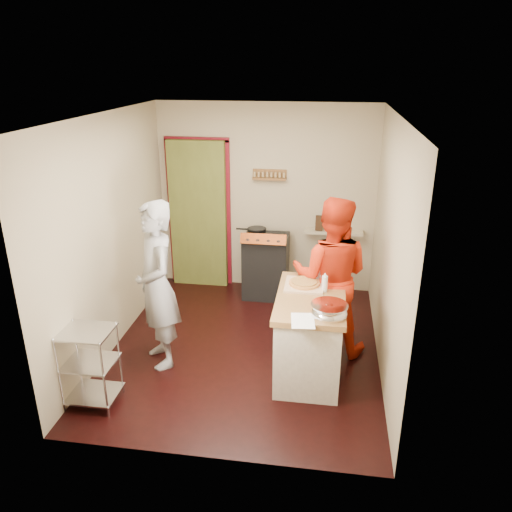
# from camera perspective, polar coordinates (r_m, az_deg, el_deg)

# --- Properties ---
(floor) EXTENTS (3.50, 3.50, 0.00)m
(floor) POSITION_cam_1_polar(r_m,az_deg,el_deg) (5.87, -1.22, -10.34)
(floor) COLOR black
(floor) RESTS_ON ground
(back_wall) EXTENTS (3.00, 0.44, 2.60)m
(back_wall) POSITION_cam_1_polar(r_m,az_deg,el_deg) (7.14, -3.96, 5.47)
(back_wall) COLOR tan
(back_wall) RESTS_ON ground
(left_wall) EXTENTS (0.04, 3.50, 2.60)m
(left_wall) POSITION_cam_1_polar(r_m,az_deg,el_deg) (5.74, -16.26, 2.37)
(left_wall) COLOR tan
(left_wall) RESTS_ON ground
(right_wall) EXTENTS (0.04, 3.50, 2.60)m
(right_wall) POSITION_cam_1_polar(r_m,az_deg,el_deg) (5.27, 14.96, 0.80)
(right_wall) COLOR tan
(right_wall) RESTS_ON ground
(ceiling) EXTENTS (3.00, 3.50, 0.02)m
(ceiling) POSITION_cam_1_polar(r_m,az_deg,el_deg) (5.01, -1.46, 15.91)
(ceiling) COLOR white
(ceiling) RESTS_ON back_wall
(stove) EXTENTS (0.60, 0.63, 1.00)m
(stove) POSITION_cam_1_polar(r_m,az_deg,el_deg) (6.92, 1.14, -1.01)
(stove) COLOR black
(stove) RESTS_ON ground
(wire_shelving) EXTENTS (0.48, 0.40, 0.80)m
(wire_shelving) POSITION_cam_1_polar(r_m,az_deg,el_deg) (5.05, -18.48, -11.56)
(wire_shelving) COLOR silver
(wire_shelving) RESTS_ON ground
(island) EXTENTS (0.70, 1.27, 1.19)m
(island) POSITION_cam_1_polar(r_m,az_deg,el_deg) (5.26, 6.18, -8.64)
(island) COLOR beige
(island) RESTS_ON ground
(person_stripe) EXTENTS (0.73, 0.79, 1.81)m
(person_stripe) POSITION_cam_1_polar(r_m,az_deg,el_deg) (5.30, -11.26, -3.36)
(person_stripe) COLOR #A0A0A4
(person_stripe) RESTS_ON ground
(person_red) EXTENTS (0.94, 0.77, 1.79)m
(person_red) POSITION_cam_1_polar(r_m,az_deg,el_deg) (5.52, 8.53, -2.30)
(person_red) COLOR red
(person_red) RESTS_ON ground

